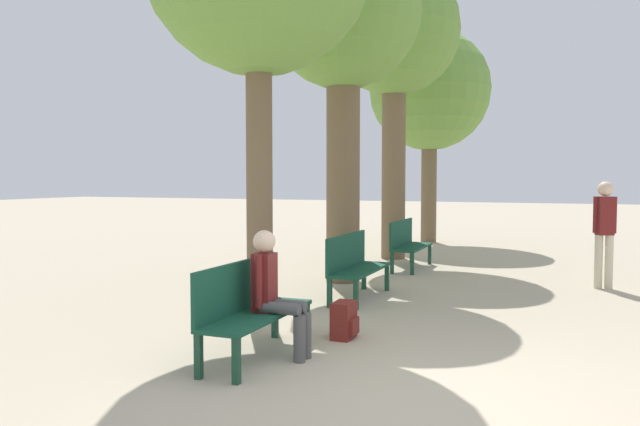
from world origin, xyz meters
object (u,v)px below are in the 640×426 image
person_seated (275,290)px  bench_row_2 (407,241)px  pedestrian_near (605,227)px  tree_row_1 (343,21)px  tree_row_3 (430,92)px  tree_row_2 (394,36)px  backpack (344,320)px  bench_row_0 (249,304)px  bench_row_1 (354,262)px

person_seated → bench_row_2: bearing=92.1°
bench_row_2 → pedestrian_near: pedestrian_near is taller
pedestrian_near → tree_row_1: bearing=-168.1°
tree_row_1 → person_seated: tree_row_1 is taller
bench_row_2 → tree_row_3: tree_row_3 is taller
pedestrian_near → person_seated: bearing=-120.9°
bench_row_2 → tree_row_2: 4.43m
tree_row_3 → backpack: size_ratio=14.24×
tree_row_2 → tree_row_3: bearing=90.0°
tree_row_1 → backpack: size_ratio=14.43×
tree_row_3 → pedestrian_near: (3.98, -5.95, -3.04)m
bench_row_0 → tree_row_3: 11.79m
tree_row_2 → tree_row_3: tree_row_2 is taller
bench_row_1 → bench_row_2: 3.14m
bench_row_1 → tree_row_2: (-0.63, 4.50, 4.16)m
bench_row_1 → tree_row_3: bearing=94.5°
bench_row_2 → backpack: bench_row_2 is taller
bench_row_1 → pedestrian_near: bearing=32.8°
bench_row_0 → person_seated: person_seated is taller
tree_row_3 → person_seated: (0.86, -11.16, -3.34)m
tree_row_1 → tree_row_3: bearing=90.0°
bench_row_1 → person_seated: person_seated is taller
bench_row_0 → backpack: bench_row_0 is taller
bench_row_0 → tree_row_2: tree_row_2 is taller
tree_row_3 → bench_row_0: bearing=-86.8°
bench_row_0 → bench_row_1: 3.14m
tree_row_3 → pedestrian_near: size_ratio=3.38×
bench_row_1 → tree_row_2: bearing=98.0°
person_seated → tree_row_2: bearing=96.5°
backpack → pedestrian_near: (2.73, 4.31, 0.76)m
backpack → pedestrian_near: 5.16m
bench_row_1 → tree_row_1: size_ratio=0.28×
pedestrian_near → tree_row_2: bearing=149.6°
bench_row_1 → tree_row_2: tree_row_2 is taller
tree_row_2 → pedestrian_near: tree_row_2 is taller
bench_row_0 → person_seated: bearing=22.1°
tree_row_3 → backpack: 11.01m
bench_row_1 → backpack: (0.62, -2.15, -0.32)m
tree_row_3 → backpack: tree_row_3 is taller
bench_row_2 → backpack: (0.62, -5.29, -0.32)m
bench_row_0 → backpack: (0.62, 0.99, -0.32)m
bench_row_2 → tree_row_3: (-0.63, 4.97, 3.47)m
tree_row_2 → bench_row_2: bearing=-65.0°
backpack → bench_row_1: bearing=106.1°
bench_row_1 → person_seated: (0.23, -3.05, 0.13)m
tree_row_2 → backpack: 8.12m
bench_row_0 → person_seated: 0.28m
tree_row_1 → bench_row_2: bearing=70.9°
tree_row_2 → person_seated: bearing=-83.5°
tree_row_2 → backpack: (1.25, -6.65, -4.49)m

